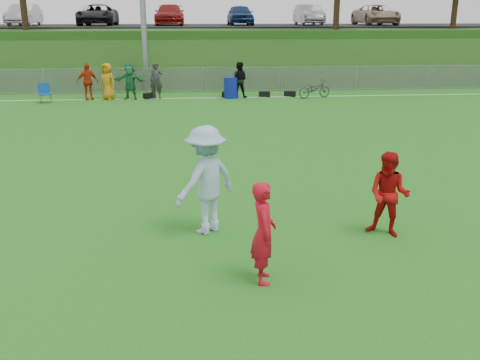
{
  "coord_description": "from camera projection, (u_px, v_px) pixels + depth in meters",
  "views": [
    {
      "loc": [
        -0.82,
        -7.81,
        3.86
      ],
      "look_at": [
        -0.02,
        0.5,
        1.27
      ],
      "focal_mm": 40.0,
      "sensor_mm": 36.0,
      "label": 1
    }
  ],
  "objects": [
    {
      "name": "ground",
      "position": [
        244.0,
        264.0,
        8.64
      ],
      "size": [
        120.0,
        120.0,
        0.0
      ],
      "primitive_type": "plane",
      "color": "#196615",
      "rests_on": "ground"
    },
    {
      "name": "sideline_far",
      "position": [
        206.0,
        98.0,
        25.75
      ],
      "size": [
        60.0,
        0.1,
        0.01
      ],
      "primitive_type": "cube",
      "color": "white",
      "rests_on": "ground"
    },
    {
      "name": "fence",
      "position": [
        204.0,
        80.0,
        27.46
      ],
      "size": [
        58.0,
        0.06,
        1.3
      ],
      "color": "gray",
      "rests_on": "ground"
    },
    {
      "name": "berm",
      "position": [
        199.0,
        49.0,
        37.66
      ],
      "size": [
        120.0,
        18.0,
        3.0
      ],
      "primitive_type": "cube",
      "color": "#264914",
      "rests_on": "ground"
    },
    {
      "name": "parking_lot",
      "position": [
        198.0,
        26.0,
        39.11
      ],
      "size": [
        120.0,
        12.0,
        0.1
      ],
      "primitive_type": "cube",
      "color": "black",
      "rests_on": "berm"
    },
    {
      "name": "car_row",
      "position": [
        182.0,
        15.0,
        37.82
      ],
      "size": [
        32.04,
        5.18,
        1.44
      ],
      "color": "white",
      "rests_on": "parking_lot"
    },
    {
      "name": "spectator_row",
      "position": [
        146.0,
        81.0,
        25.24
      ],
      "size": [
        8.15,
        0.88,
        1.69
      ],
      "color": "red",
      "rests_on": "ground"
    },
    {
      "name": "gear_bags",
      "position": [
        233.0,
        95.0,
        25.93
      ],
      "size": [
        7.44,
        0.55,
        0.26
      ],
      "color": "black",
      "rests_on": "ground"
    },
    {
      "name": "player_red_left",
      "position": [
        264.0,
        233.0,
        7.88
      ],
      "size": [
        0.4,
        0.58,
        1.56
      ],
      "primitive_type": "imported",
      "rotation": [
        0.0,
        0.0,
        1.53
      ],
      "color": "red",
      "rests_on": "ground"
    },
    {
      "name": "player_red_center",
      "position": [
        389.0,
        195.0,
        9.55
      ],
      "size": [
        0.95,
        0.91,
        1.55
      ],
      "primitive_type": "imported",
      "rotation": [
        0.0,
        0.0,
        -0.59
      ],
      "color": "#AC0C0C",
      "rests_on": "ground"
    },
    {
      "name": "player_blue",
      "position": [
        206.0,
        180.0,
        9.64
      ],
      "size": [
        1.46,
        1.39,
        1.99
      ],
      "primitive_type": "imported",
      "rotation": [
        0.0,
        0.0,
        3.83
      ],
      "color": "#9EBDDC",
      "rests_on": "ground"
    },
    {
      "name": "recycling_bin",
      "position": [
        231.0,
        88.0,
        25.6
      ],
      "size": [
        0.81,
        0.81,
        0.99
      ],
      "primitive_type": "cylinder",
      "rotation": [
        0.0,
        0.0,
        -0.27
      ],
      "color": "#0D1B94",
      "rests_on": "ground"
    },
    {
      "name": "camp_chair",
      "position": [
        46.0,
        97.0,
        24.27
      ],
      "size": [
        0.65,
        0.66,
        0.89
      ],
      "rotation": [
        0.0,
        0.0,
        0.4
      ],
      "color": "#0E459A",
      "rests_on": "ground"
    },
    {
      "name": "bicycle",
      "position": [
        314.0,
        89.0,
        25.65
      ],
      "size": [
        1.74,
        0.99,
        0.87
      ],
      "primitive_type": "imported",
      "rotation": [
        0.0,
        0.0,
        1.84
      ],
      "color": "#2F2E31",
      "rests_on": "ground"
    }
  ]
}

